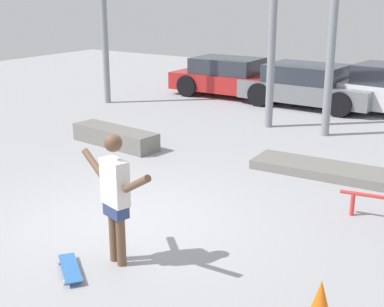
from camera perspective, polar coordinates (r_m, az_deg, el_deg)
ground_plane at (r=8.49m, az=-7.15°, el=-7.09°), size 36.00×36.00×0.00m
skateboarder at (r=6.88m, az=-8.18°, el=-4.16°), size 1.46×0.49×1.76m
skateboard at (r=7.13m, az=-12.87°, el=-11.83°), size 0.75×0.63×0.08m
grind_box at (r=12.47m, az=-8.20°, el=1.78°), size 2.33×0.86×0.40m
manual_pad at (r=10.66m, az=15.91°, el=-2.02°), size 3.62×1.10×0.18m
parked_car_red at (r=18.18m, az=4.08°, el=8.10°), size 4.02×2.00×1.28m
parked_car_grey at (r=16.91m, az=12.35°, el=7.07°), size 4.16×2.08×1.27m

